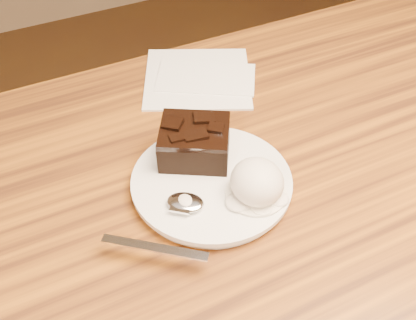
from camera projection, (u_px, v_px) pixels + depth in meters
name	position (u px, v px, depth m)	size (l,w,h in m)	color
plate	(212.00, 183.00, 0.64)	(0.20, 0.20, 0.02)	white
brownie	(195.00, 144.00, 0.65)	(0.09, 0.07, 0.04)	black
ice_cream_scoop	(257.00, 182.00, 0.60)	(0.06, 0.07, 0.05)	silver
melt_puddle	(256.00, 194.00, 0.62)	(0.07, 0.07, 0.00)	white
spoon	(185.00, 203.00, 0.60)	(0.03, 0.18, 0.01)	silver
napkin	(197.00, 77.00, 0.82)	(0.16, 0.16, 0.01)	white
crumb_a	(241.00, 167.00, 0.65)	(0.01, 0.01, 0.00)	black
crumb_b	(194.00, 209.00, 0.60)	(0.01, 0.01, 0.00)	black
crumb_c	(255.00, 190.00, 0.62)	(0.01, 0.00, 0.00)	black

